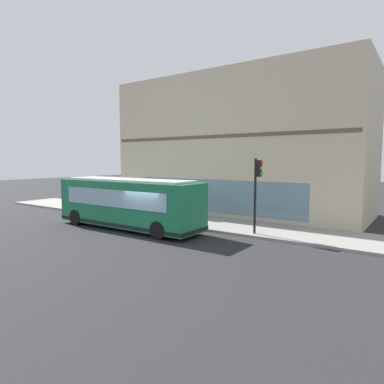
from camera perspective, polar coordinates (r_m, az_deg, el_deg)
ground at (r=19.13m, az=-7.00°, el=-7.30°), size 120.00×120.00×0.00m
sidewalk_curb at (r=22.77m, az=1.01°, el=-5.01°), size 4.24×40.00×0.15m
building_corner at (r=27.82m, az=8.34°, el=7.73°), size 8.35×19.36×10.69m
city_bus_nearside at (r=20.90m, az=-10.85°, el=-1.94°), size 2.61×10.04×3.07m
traffic_light_near_corner at (r=18.64m, az=11.05°, el=1.76°), size 0.32×0.49×4.16m
fire_hydrant at (r=21.16m, az=-0.06°, el=-4.61°), size 0.35×0.35×0.74m
pedestrian_walking_along_curb at (r=25.39m, az=-10.22°, el=-1.78°), size 0.32×0.32×1.57m
pedestrian_by_light_pole at (r=23.01m, az=1.55°, el=-2.24°), size 0.32×0.32×1.70m
pedestrian_near_hydrant at (r=27.51m, az=-10.58°, el=-1.09°), size 0.32×0.32×1.68m
pedestrian_near_building_entrance at (r=26.34m, az=-14.18°, el=-1.61°), size 0.32×0.32×1.57m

